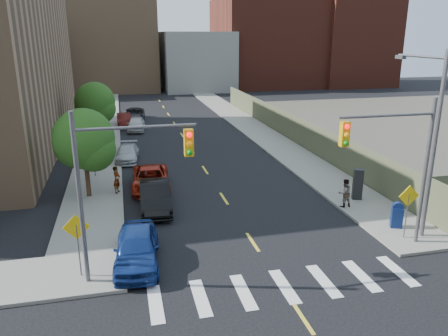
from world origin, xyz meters
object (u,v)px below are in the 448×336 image
pedestrian_west (117,180)px  parked_car_maroon (124,120)px  payphone (358,184)px  parked_car_grey (135,114)px  parked_car_black (155,196)px  parked_car_white (136,124)px  parked_car_blue (137,248)px  pedestrian_east (345,193)px  parked_car_red (151,179)px  mailbox (397,215)px  parked_car_silver (127,153)px

pedestrian_west → parked_car_maroon: bearing=19.4°
payphone → parked_car_grey: bearing=133.4°
parked_car_black → parked_car_white: size_ratio=1.13×
parked_car_blue → pedestrian_east: size_ratio=2.81×
parked_car_black → parked_car_white: parked_car_black is taller
parked_car_red → mailbox: size_ratio=3.76×
parked_car_blue → mailbox: parked_car_blue is taller
mailbox → payphone: bearing=112.2°
parked_car_blue → mailbox: size_ratio=3.40×
parked_car_red → parked_car_grey: 24.63m
parked_car_black → pedestrian_east: size_ratio=2.91×
parked_car_grey → payphone: 31.90m
parked_car_maroon → pedestrian_west: 21.66m
parked_car_blue → parked_car_grey: parked_car_blue is taller
parked_car_red → pedestrian_west: bearing=-161.9°
parked_car_blue → parked_car_maroon: (0.00, 30.66, -0.10)m
pedestrian_west → pedestrian_east: size_ratio=1.03×
parked_car_maroon → mailbox: 32.89m
payphone → parked_car_maroon: bearing=138.3°
parked_car_red → parked_car_blue: bearing=-94.3°
parked_car_maroon → mailbox: size_ratio=3.07×
parked_car_maroon → payphone: payphone is taller
parked_car_red → pedestrian_east: 12.06m
parked_car_white → parked_car_grey: 6.21m
parked_car_black → payphone: bearing=-5.0°
mailbox → parked_car_maroon: bearing=137.2°
parked_car_black → parked_car_red: size_ratio=0.93×
pedestrian_east → parked_car_white: bearing=-70.9°
parked_car_grey → parked_car_red: bearing=-86.0°
parked_car_red → pedestrian_west: pedestrian_west is taller
parked_car_black → parked_car_grey: bearing=92.2°
parked_car_white → parked_car_blue: bearing=-86.9°
parked_car_grey → pedestrian_east: pedestrian_east is taller
parked_car_blue → payphone: (13.16, 4.58, 0.29)m
parked_car_red → pedestrian_west: size_ratio=3.02×
mailbox → pedestrian_west: bearing=172.2°
parked_car_white → mailbox: mailbox is taller
pedestrian_east → parked_car_silver: bearing=-52.4°
pedestrian_east → pedestrian_west: bearing=-27.6°
parked_car_silver → pedestrian_west: bearing=-90.2°
parked_car_blue → mailbox: bearing=6.7°
parked_car_white → pedestrian_east: pedestrian_east is taller
parked_car_grey → pedestrian_west: (-2.10, -25.18, 0.33)m
parked_car_grey → mailbox: 35.71m
parked_car_red → parked_car_white: parked_car_white is taller
mailbox → pedestrian_west: pedestrian_west is taller
parked_car_silver → pedestrian_east: 17.64m
mailbox → parked_car_red: bearing=166.1°
parked_car_red → payphone: 12.87m
parked_car_red → parked_car_grey: bearing=93.5°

